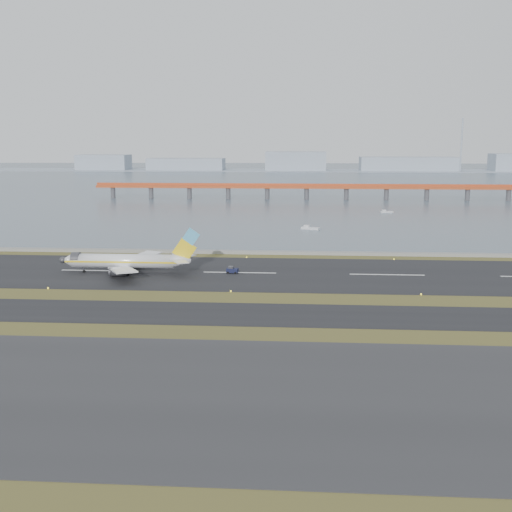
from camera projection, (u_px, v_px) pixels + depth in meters
name	position (u px, v px, depth m)	size (l,w,h in m)	color
ground	(227.00, 300.00, 146.37)	(1000.00, 1000.00, 0.00)	#3D4719
apron_strip	(184.00, 393.00, 92.38)	(1000.00, 50.00, 0.10)	#29292B
taxiway_strip	(221.00, 314.00, 134.58)	(1000.00, 18.00, 0.10)	black
runway_strip	(240.00, 273.00, 175.80)	(1000.00, 45.00, 0.10)	black
seawall	(249.00, 252.00, 205.16)	(1000.00, 2.50, 1.00)	gray
bay_water	(283.00, 179.00, 597.81)	(1400.00, 800.00, 1.30)	#455162
red_pier	(307.00, 188.00, 389.04)	(260.00, 5.00, 10.20)	#B1431E
far_shoreline	(299.00, 165.00, 752.81)	(1400.00, 80.00, 60.50)	#99A5B5
airliner	(128.00, 261.00, 174.41)	(38.52, 32.89, 12.80)	white
pushback_tug	(232.00, 270.00, 174.92)	(3.31, 2.25, 1.97)	#121634
workboat_near	(310.00, 228.00, 260.42)	(7.82, 4.79, 1.81)	silver
workboat_far	(386.00, 212.00, 319.81)	(6.60, 3.20, 1.54)	silver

